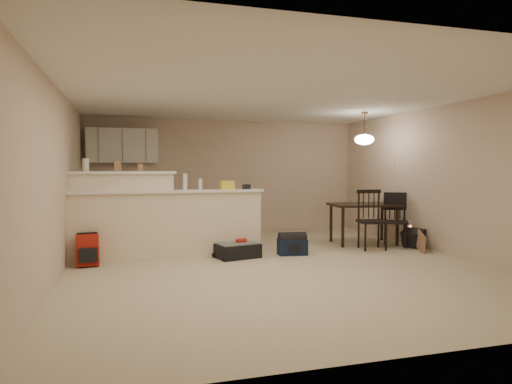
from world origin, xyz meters
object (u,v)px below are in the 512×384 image
object	(u,v)px
navy_duffel	(292,247)
pendant_lamp	(364,139)
black_daypack	(414,239)
red_backpack	(88,250)
dining_chair_far	(395,220)
suitcase	(238,251)
dining_chair_near	(372,220)
dining_table	(363,208)

from	to	relation	value
navy_duffel	pendant_lamp	bearing A→B (deg)	28.34
pendant_lamp	black_daypack	distance (m)	2.06
pendant_lamp	red_backpack	xyz separation A→B (m)	(-4.90, -0.68, -1.76)
dining_chair_far	suitcase	bearing A→B (deg)	-147.19
pendant_lamp	suitcase	bearing A→B (deg)	-165.42
dining_chair_near	suitcase	xyz separation A→B (m)	(-2.47, -0.08, -0.41)
pendant_lamp	dining_chair_far	bearing A→B (deg)	-50.82
dining_table	pendant_lamp	xyz separation A→B (m)	(-0.00, -0.00, 1.32)
pendant_lamp	suitcase	distance (m)	3.31
dining_table	dining_chair_far	distance (m)	0.64
dining_chair_near	black_daypack	world-z (taller)	dining_chair_near
dining_table	dining_chair_far	size ratio (longest dim) A/B	1.35
pendant_lamp	black_daypack	xyz separation A→B (m)	(0.65, -0.68, -1.83)
red_backpack	navy_duffel	distance (m)	3.20
dining_table	black_daypack	world-z (taller)	dining_table
pendant_lamp	suitcase	xyz separation A→B (m)	(-2.63, -0.68, -1.88)
red_backpack	black_daypack	xyz separation A→B (m)	(5.55, 0.00, -0.07)
dining_chair_near	suitcase	world-z (taller)	dining_chair_near
pendant_lamp	suitcase	world-z (taller)	pendant_lamp
dining_table	pendant_lamp	bearing A→B (deg)	-147.00
dining_table	pendant_lamp	size ratio (longest dim) A/B	2.11
pendant_lamp	navy_duffel	xyz separation A→B (m)	(-1.70, -0.68, -1.86)
dining_table	red_backpack	size ratio (longest dim) A/B	2.82
red_backpack	black_daypack	bearing A→B (deg)	-7.47
suitcase	red_backpack	size ratio (longest dim) A/B	1.43
dining_chair_near	navy_duffel	size ratio (longest dim) A/B	2.22
suitcase	dining_chair_far	bearing A→B (deg)	-9.46
dining_chair_far	suitcase	xyz separation A→B (m)	(-3.02, -0.21, -0.37)
dining_chair_near	dining_chair_far	bearing A→B (deg)	22.44
dining_chair_far	black_daypack	xyz separation A→B (m)	(0.26, -0.21, -0.32)
red_backpack	suitcase	bearing A→B (deg)	-7.47
dining_chair_near	dining_chair_far	distance (m)	0.57
dining_chair_far	black_daypack	world-z (taller)	dining_chair_far
black_daypack	dining_table	bearing A→B (deg)	21.11
pendant_lamp	navy_duffel	bearing A→B (deg)	-158.03
pendant_lamp	dining_chair_near	distance (m)	1.59
suitcase	dining_chair_near	bearing A→B (deg)	-11.51
black_daypack	dining_chair_far	bearing A→B (deg)	29.06
dining_chair_near	dining_chair_far	size ratio (longest dim) A/B	1.09
red_backpack	dining_chair_far	bearing A→B (deg)	-5.21
black_daypack	red_backpack	bearing A→B (deg)	67.61
pendant_lamp	red_backpack	world-z (taller)	pendant_lamp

